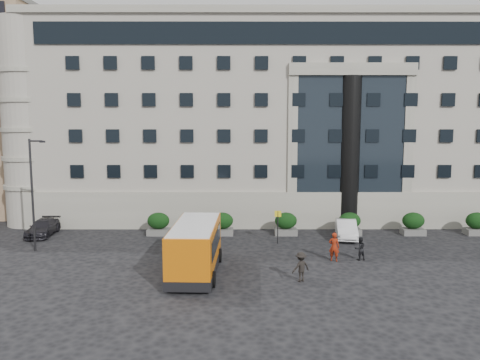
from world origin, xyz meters
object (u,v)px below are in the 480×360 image
Objects in this scene: hedge_e at (413,223)px; hedge_b at (222,224)px; pedestrian_a at (334,247)px; pedestrian_b at (360,249)px; hedge_f at (477,223)px; hedge_d at (350,224)px; red_truck at (88,198)px; parked_car_c at (43,228)px; pedestrian_c at (301,267)px; bus_stop_sign at (278,221)px; hedge_a at (158,224)px; minibus at (195,246)px; street_lamp at (33,191)px; parked_car_d at (88,211)px; hedge_c at (286,224)px; white_taxi at (346,229)px.

hedge_b is at bearing 180.00° from hedge_e.
pedestrian_a reaches higher than pedestrian_b.
hedge_e is 5.20m from hedge_f.
red_truck reaches higher than hedge_d.
hedge_b is at bearing -21.09° from pedestrian_a.
parked_car_c is at bearing -179.69° from hedge_e.
pedestrian_b is (-0.96, -7.04, -0.16)m from hedge_d.
hedge_e is 15.51m from pedestrian_c.
red_truck is at bearing 145.69° from bus_stop_sign.
pedestrian_a reaches higher than hedge_a.
minibus reaches higher than bus_stop_sign.
pedestrian_a is (-2.74, -7.28, 0.04)m from hedge_d.
hedge_f is 19.46m from pedestrian_c.
red_truck is at bearing 161.82° from hedge_e.
hedge_a is 10.58m from minibus.
hedge_b is (5.20, 0.00, 0.00)m from hedge_a.
hedge_f is (5.20, 0.00, 0.00)m from hedge_e.
street_lamp reaches higher than parked_car_c.
minibus is 20.70m from parked_car_d.
hedge_d is 0.23× the size of street_lamp.
hedge_c and hedge_e have the same top height.
hedge_a is at bearing -7.07° from pedestrian_a.
hedge_e is at bearing -2.19° from parked_car_c.
white_taxi is (11.16, 8.73, -0.98)m from minibus.
pedestrian_b is at bearing -50.42° from red_truck.
red_truck reaches higher than hedge_c.
hedge_f is 0.23× the size of street_lamp.
parked_car_d is (-8.05, 7.05, -0.31)m from hedge_a.
pedestrian_b is (4.24, -7.04, -0.16)m from hedge_c.
pedestrian_a is (2.46, -7.28, 0.04)m from hedge_c.
pedestrian_a is (-2.23, -6.21, 0.24)m from white_taxi.
white_taxi is at bearing -143.91° from pedestrian_c.
hedge_b and hedge_d have the same top height.
bus_stop_sign is 1.64× the size of pedestrian_b.
street_lamp reaches higher than hedge_b.
hedge_a is 14.78m from pedestrian_a.
minibus is 6.44m from pedestrian_c.
hedge_c is 0.25× the size of minibus.
hedge_c is at bearing -119.35° from pedestrian_c.
pedestrian_a is (3.36, -4.48, -0.77)m from bus_stop_sign.
street_lamp is at bearing -101.13° from red_truck.
red_truck is 9.96m from parked_car_c.
minibus is 1.68× the size of parked_car_d.
hedge_f is 13.37m from pedestrian_b.
hedge_a is at bearing 163.58° from bus_stop_sign.
hedge_e is 11.67m from bus_stop_sign.
pedestrian_a is at bearing -52.95° from red_truck.
hedge_e is 30.16m from parked_car_c.
hedge_b is 10.57m from pedestrian_a.
hedge_a is 13.21m from red_truck.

